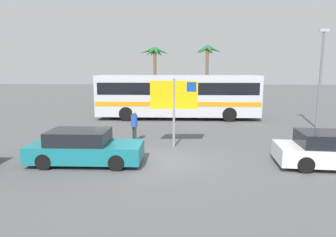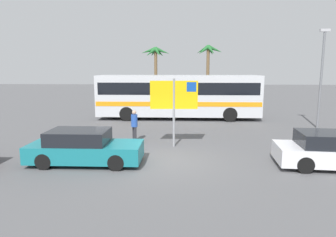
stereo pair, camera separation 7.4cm
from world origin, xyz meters
The scene contains 9 objects.
ground centered at (0.00, 0.00, 0.00)m, with size 120.00×120.00×0.00m, color #565659.
bus_front_coach centered at (0.52, 10.60, 1.78)m, with size 11.66×2.66×3.17m.
ferry_sign centered at (0.46, 2.37, 2.33)m, with size 2.20×0.15×3.20m.
car_white centered at (6.46, -0.43, 0.64)m, with size 4.46×2.13×1.32m.
car_teal centered at (-2.99, -0.36, 0.64)m, with size 4.31×1.74×1.32m.
pedestrian_by_bus centered at (-1.59, 3.24, 0.94)m, with size 0.32×0.32×1.60m.
lamp_post_left_side centered at (9.22, 7.34, 3.30)m, with size 0.56×0.20×5.97m.
palm_tree_seaside centered at (3.46, 19.72, 4.72)m, with size 2.72×2.70×6.02m.
palm_tree_inland centered at (-1.92, 20.03, 4.72)m, with size 3.07×2.84×5.87m.
Camera 1 is at (0.67, -11.54, 3.64)m, focal length 32.35 mm.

